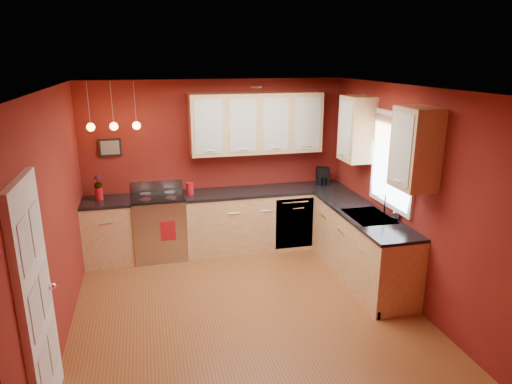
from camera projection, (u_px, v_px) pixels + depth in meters
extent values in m
plane|color=brown|center=(246.00, 309.00, 5.49)|extent=(4.20, 4.20, 0.00)
cube|color=beige|center=(244.00, 88.00, 4.75)|extent=(4.00, 4.20, 0.02)
cube|color=maroon|center=(216.00, 165.00, 7.08)|extent=(4.00, 0.02, 2.60)
cube|color=maroon|center=(309.00, 299.00, 3.16)|extent=(4.00, 0.02, 2.60)
cube|color=maroon|center=(55.00, 221.00, 4.67)|extent=(0.02, 4.20, 2.60)
cube|color=maroon|center=(405.00, 194.00, 5.57)|extent=(0.02, 4.20, 2.60)
cube|color=#E9BE7D|center=(109.00, 232.00, 6.67)|extent=(0.70, 0.60, 0.90)
cube|color=#E9BE7D|center=(266.00, 219.00, 7.20)|extent=(2.54, 0.60, 0.90)
cube|color=#E9BE7D|center=(361.00, 246.00, 6.17)|extent=(0.60, 2.10, 0.90)
cube|color=black|center=(106.00, 202.00, 6.53)|extent=(0.70, 0.62, 0.04)
cube|color=black|center=(267.00, 191.00, 7.07)|extent=(2.54, 0.62, 0.04)
cube|color=black|center=(363.00, 214.00, 6.03)|extent=(0.62, 2.10, 0.04)
cube|color=#AEAEB3|center=(160.00, 227.00, 6.83)|extent=(0.76, 0.64, 0.92)
cube|color=black|center=(161.00, 233.00, 6.54)|extent=(0.55, 0.02, 0.32)
cylinder|color=#AEAEB3|center=(160.00, 218.00, 6.47)|extent=(0.60, 0.02, 0.02)
cube|color=black|center=(158.00, 197.00, 6.69)|extent=(0.76, 0.60, 0.03)
cylinder|color=gray|center=(146.00, 199.00, 6.52)|extent=(0.16, 0.16, 0.01)
cylinder|color=gray|center=(171.00, 198.00, 6.60)|extent=(0.16, 0.16, 0.01)
cylinder|color=gray|center=(145.00, 194.00, 6.78)|extent=(0.16, 0.16, 0.01)
cylinder|color=gray|center=(170.00, 192.00, 6.86)|extent=(0.16, 0.16, 0.01)
cube|color=#AEAEB3|center=(157.00, 185.00, 6.95)|extent=(0.76, 0.04, 0.16)
cube|color=#AEAEB3|center=(294.00, 223.00, 7.02)|extent=(0.60, 0.02, 0.80)
cube|color=gray|center=(369.00, 218.00, 5.89)|extent=(0.50, 0.70, 0.05)
cube|color=black|center=(363.00, 214.00, 6.05)|extent=(0.42, 0.30, 0.02)
cube|color=black|center=(375.00, 223.00, 5.74)|extent=(0.42, 0.30, 0.02)
cylinder|color=white|center=(385.00, 204.00, 5.90)|extent=(0.02, 0.02, 0.28)
cylinder|color=white|center=(381.00, 195.00, 5.84)|extent=(0.16, 0.02, 0.02)
cube|color=white|center=(393.00, 161.00, 5.75)|extent=(0.04, 1.02, 1.22)
cube|color=white|center=(392.00, 161.00, 5.74)|extent=(0.01, 0.90, 1.10)
cube|color=#906848|center=(393.00, 132.00, 5.63)|extent=(0.02, 0.96, 0.36)
cube|color=white|center=(36.00, 303.00, 3.64)|extent=(0.06, 0.82, 2.05)
cube|color=silver|center=(25.00, 245.00, 3.31)|extent=(0.00, 0.28, 0.40)
cube|color=silver|center=(36.00, 228.00, 3.65)|extent=(0.00, 0.28, 0.40)
cube|color=silver|center=(36.00, 312.00, 3.47)|extent=(0.00, 0.28, 0.40)
cube|color=silver|center=(45.00, 289.00, 3.81)|extent=(0.00, 0.28, 0.40)
cube|color=silver|center=(45.00, 373.00, 3.63)|extent=(0.00, 0.28, 0.40)
cube|color=silver|center=(53.00, 346.00, 3.96)|extent=(0.00, 0.28, 0.40)
sphere|color=white|center=(52.00, 286.00, 3.96)|extent=(0.06, 0.06, 0.06)
cube|color=#E9BE7D|center=(257.00, 123.00, 6.86)|extent=(2.00, 0.35, 0.90)
cube|color=#E9BE7D|center=(383.00, 138.00, 5.65)|extent=(0.35, 1.95, 0.90)
cube|color=black|center=(110.00, 147.00, 6.61)|extent=(0.32, 0.03, 0.26)
cylinder|color=gray|center=(88.00, 105.00, 6.07)|extent=(0.01, 0.01, 0.60)
sphere|color=#FFA53F|center=(91.00, 127.00, 6.16)|extent=(0.11, 0.11, 0.11)
cylinder|color=gray|center=(112.00, 104.00, 6.14)|extent=(0.01, 0.01, 0.60)
sphere|color=#FFA53F|center=(114.00, 126.00, 6.22)|extent=(0.11, 0.11, 0.11)
cylinder|color=gray|center=(135.00, 104.00, 6.21)|extent=(0.01, 0.01, 0.60)
sphere|color=#FFA53F|center=(136.00, 126.00, 6.29)|extent=(0.11, 0.11, 0.11)
cylinder|color=#A21118|center=(190.00, 189.00, 6.79)|extent=(0.11, 0.11, 0.16)
cylinder|color=#A21118|center=(190.00, 183.00, 6.76)|extent=(0.12, 0.12, 0.02)
cylinder|color=#A21118|center=(99.00, 194.00, 6.53)|extent=(0.11, 0.11, 0.18)
imported|color=#A21118|center=(98.00, 182.00, 6.48)|extent=(0.15, 0.15, 0.21)
cube|color=black|center=(322.00, 176.00, 7.31)|extent=(0.22, 0.19, 0.28)
cylinder|color=black|center=(324.00, 181.00, 7.28)|extent=(0.13, 0.13, 0.13)
imported|color=white|center=(396.00, 214.00, 5.71)|extent=(0.10, 0.10, 0.17)
cube|color=#A21118|center=(168.00, 231.00, 6.53)|extent=(0.21, 0.01, 0.29)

